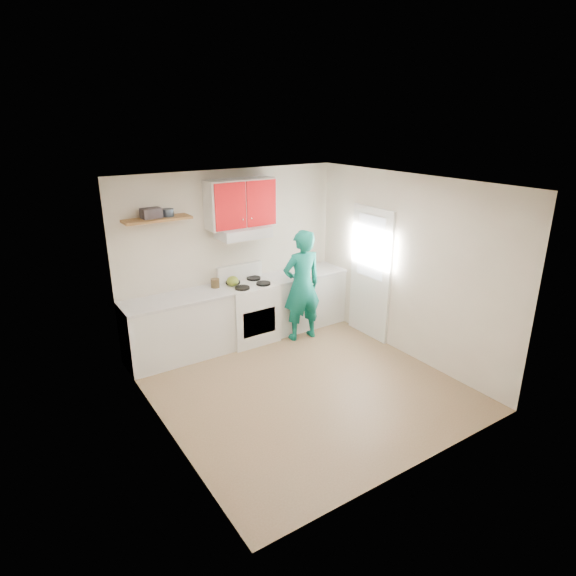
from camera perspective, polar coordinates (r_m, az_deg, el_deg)
floor at (r=6.40m, az=1.61°, el=-11.41°), size 3.80×3.80×0.00m
ceiling at (r=5.53m, az=1.87°, el=12.36°), size 3.60×3.80×0.04m
back_wall at (r=7.40m, az=-6.74°, el=3.83°), size 3.60×0.04×2.60m
front_wall at (r=4.54m, az=15.69°, el=-7.30°), size 3.60×0.04×2.60m
left_wall at (r=5.09m, az=-15.17°, el=-4.21°), size 0.04×3.80×2.60m
right_wall at (r=6.97m, az=13.96°, el=2.39°), size 0.04×3.80×2.60m
door at (r=7.51m, az=9.80°, el=1.72°), size 0.05×0.85×2.05m
door_glass at (r=7.37m, az=9.83°, el=4.83°), size 0.01×0.55×0.95m
counter_left at (r=7.04m, az=-12.93°, el=-4.75°), size 1.52×0.60×0.90m
counter_right at (r=7.97m, az=1.81°, el=-1.30°), size 1.32×0.60×0.90m
stove at (r=7.44m, az=-4.66°, el=-2.85°), size 0.76×0.65×0.92m
range_hood at (r=7.15m, az=-5.34°, el=6.60°), size 0.76×0.44×0.15m
upper_cabinets at (r=7.12m, az=-5.66°, el=10.02°), size 1.02×0.33×0.70m
shelf at (r=6.67m, az=-15.31°, el=7.90°), size 0.90×0.30×0.04m
books at (r=6.66m, az=-15.97°, el=8.56°), size 0.27×0.20×0.13m
tin at (r=6.73m, az=-14.12°, el=8.69°), size 0.16×0.16×0.10m
kettle at (r=7.18m, az=-6.60°, el=0.82°), size 0.20×0.20×0.15m
crock at (r=7.16m, az=-8.66°, el=0.49°), size 0.15×0.15×0.15m
cutting_board at (r=7.51m, az=-0.34°, el=1.10°), size 0.29×0.22×0.02m
silicone_mat at (r=8.07m, az=4.43°, el=2.33°), size 0.36×0.32×0.01m
person at (r=7.33m, az=1.66°, el=0.29°), size 0.67×0.48×1.74m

